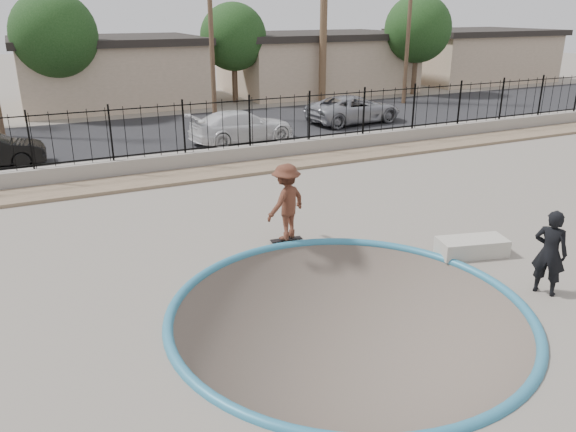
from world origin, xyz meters
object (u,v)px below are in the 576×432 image
(videographer, at_px, (550,253))
(car_d, at_px, (354,109))
(skater, at_px, (286,206))
(concrete_ledge, at_px, (472,247))
(skateboard, at_px, (286,239))
(car_c, at_px, (242,126))

(videographer, distance_m, car_d, 18.05)
(skater, relative_size, concrete_ledge, 1.19)
(skater, distance_m, skateboard, 0.89)
(concrete_ledge, relative_size, car_c, 0.35)
(skater, distance_m, concrete_ledge, 4.51)
(skater, relative_size, car_c, 0.41)
(skater, xyz_separation_m, videographer, (3.61, -4.67, -0.06))
(car_c, bearing_deg, skateboard, 159.77)
(car_c, xyz_separation_m, car_d, (6.60, 1.60, 0.02))
(skateboard, distance_m, videographer, 5.97)
(skateboard, relative_size, car_d, 0.17)
(skater, distance_m, videographer, 5.91)
(videographer, relative_size, concrete_ledge, 1.12)
(skater, height_order, videographer, skater)
(skateboard, relative_size, car_c, 0.18)
(car_d, bearing_deg, skater, 136.81)
(videographer, height_order, car_d, videographer)
(skater, bearing_deg, car_d, -152.60)
(skater, height_order, car_d, skater)
(videographer, distance_m, concrete_ledge, 2.20)
(car_d, bearing_deg, videographer, 155.29)
(skater, xyz_separation_m, skateboard, (0.00, -0.00, -0.89))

